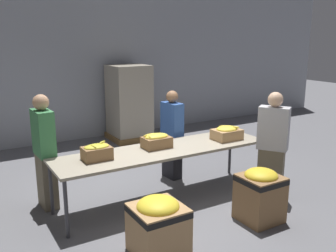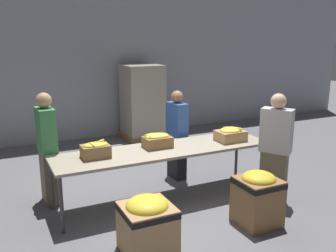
{
  "view_description": "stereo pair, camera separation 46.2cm",
  "coord_description": "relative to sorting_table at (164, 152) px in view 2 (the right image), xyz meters",
  "views": [
    {
      "loc": [
        -2.68,
        -4.62,
        2.46
      ],
      "look_at": [
        0.02,
        -0.09,
        1.18
      ],
      "focal_mm": 40.0,
      "sensor_mm": 36.0,
      "label": 1
    },
    {
      "loc": [
        -2.27,
        -4.84,
        2.46
      ],
      "look_at": [
        0.02,
        -0.09,
        1.18
      ],
      "focal_mm": 40.0,
      "sensor_mm": 36.0,
      "label": 2
    }
  ],
  "objects": [
    {
      "name": "ground_plane",
      "position": [
        0.0,
        0.0,
        -0.76
      ],
      "size": [
        30.0,
        30.0,
        0.0
      ],
      "primitive_type": "plane",
      "color": "slate"
    },
    {
      "name": "wall_back",
      "position": [
        0.0,
        4.03,
        1.24
      ],
      "size": [
        16.0,
        0.08,
        4.0
      ],
      "color": "#9399A3",
      "rests_on": "ground_plane"
    },
    {
      "name": "sorting_table",
      "position": [
        0.0,
        0.0,
        0.0
      ],
      "size": [
        3.32,
        0.86,
        0.81
      ],
      "color": "#9E937F",
      "rests_on": "ground_plane"
    },
    {
      "name": "banana_box_0",
      "position": [
        -1.03,
        0.03,
        0.16
      ],
      "size": [
        0.38,
        0.27,
        0.24
      ],
      "color": "olive",
      "rests_on": "sorting_table"
    },
    {
      "name": "banana_box_1",
      "position": [
        -0.07,
        0.1,
        0.16
      ],
      "size": [
        0.41,
        0.29,
        0.22
      ],
      "color": "olive",
      "rests_on": "sorting_table"
    },
    {
      "name": "banana_box_2",
      "position": [
        1.13,
        -0.08,
        0.16
      ],
      "size": [
        0.44,
        0.33,
        0.24
      ],
      "color": "tan",
      "rests_on": "sorting_table"
    },
    {
      "name": "volunteer_0",
      "position": [
        0.58,
        0.72,
        0.01
      ],
      "size": [
        0.24,
        0.43,
        1.55
      ],
      "rotation": [
        0.0,
        0.0,
        -1.49
      ],
      "color": "black",
      "rests_on": "ground_plane"
    },
    {
      "name": "volunteer_1",
      "position": [
        1.44,
        -0.78,
        0.06
      ],
      "size": [
        0.43,
        0.49,
        1.65
      ],
      "rotation": [
        0.0,
        0.0,
        2.16
      ],
      "color": "#6B604C",
      "rests_on": "ground_plane"
    },
    {
      "name": "volunteer_2",
      "position": [
        -1.59,
        0.66,
        0.06
      ],
      "size": [
        0.25,
        0.46,
        1.67
      ],
      "rotation": [
        0.0,
        0.0,
        -1.52
      ],
      "color": "#6B604C",
      "rests_on": "ground_plane"
    },
    {
      "name": "donation_bin_0",
      "position": [
        -0.8,
        -1.24,
        -0.4
      ],
      "size": [
        0.58,
        0.58,
        0.69
      ],
      "color": "tan",
      "rests_on": "ground_plane"
    },
    {
      "name": "donation_bin_1",
      "position": [
        0.78,
        -1.24,
        -0.37
      ],
      "size": [
        0.52,
        0.52,
        0.74
      ],
      "color": "olive",
      "rests_on": "ground_plane"
    },
    {
      "name": "pallet_stack_0",
      "position": [
        1.02,
        3.41,
        0.12
      ],
      "size": [
        0.95,
        0.95,
        1.78
      ],
      "color": "olive",
      "rests_on": "ground_plane"
    }
  ]
}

